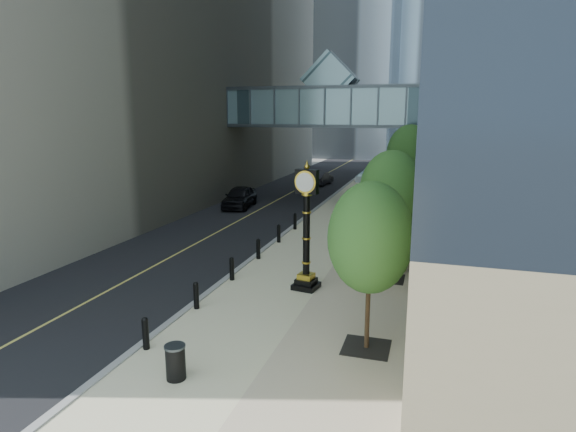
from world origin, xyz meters
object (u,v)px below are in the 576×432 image
object	(u,v)px
trash_bin	(176,363)
pedestrian	(409,251)
car_far	(321,178)
street_clock	(306,236)
car_near	(240,197)

from	to	relation	value
trash_bin	pedestrian	xyz separation A→B (m)	(5.39, 10.94, 0.49)
trash_bin	car_far	xyz separation A→B (m)	(-4.55, 36.24, 0.17)
street_clock	car_near	xyz separation A→B (m)	(-9.32, 15.46, -1.42)
street_clock	car_far	xyz separation A→B (m)	(-6.11, 28.68, -1.56)
street_clock	pedestrian	size ratio (longest dim) A/B	2.68
trash_bin	pedestrian	distance (m)	12.20
street_clock	pedestrian	distance (m)	5.25
trash_bin	car_far	size ratio (longest dim) A/B	0.22
pedestrian	car_far	distance (m)	27.19
pedestrian	trash_bin	bearing A→B (deg)	66.60
car_far	pedestrian	bearing A→B (deg)	117.82
pedestrian	car_near	size ratio (longest dim) A/B	0.40
car_near	car_far	distance (m)	13.61
street_clock	car_near	world-z (taller)	street_clock
pedestrian	car_near	xyz separation A→B (m)	(-13.15, 12.08, -0.18)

